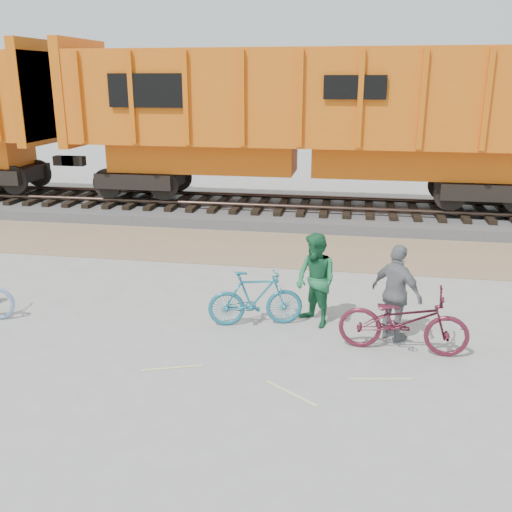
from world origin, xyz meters
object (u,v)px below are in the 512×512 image
object	(u,v)px
bicycle_teal	(255,298)
person_man	(316,280)
person_woman	(396,293)
hopper_car_center	(305,116)
bicycle_maroon	(403,320)

from	to	relation	value
bicycle_teal	person_man	bearing A→B (deg)	-93.43
person_man	person_woman	distance (m)	1.36
bicycle_teal	person_man	size ratio (longest dim) A/B	1.01
person_man	person_woman	xyz separation A→B (m)	(1.31, -0.39, -0.00)
person_woman	hopper_car_center	bearing A→B (deg)	-34.30
hopper_car_center	bicycle_maroon	size ratio (longest dim) A/B	7.14
hopper_car_center	person_woman	world-z (taller)	hopper_car_center
hopper_car_center	bicycle_teal	distance (m)	8.45
bicycle_teal	person_man	world-z (taller)	person_man
person_man	person_woman	bearing A→B (deg)	29.49
person_woman	bicycle_maroon	bearing A→B (deg)	144.34
bicycle_maroon	person_man	world-z (taller)	person_man
bicycle_teal	person_woman	size ratio (longest dim) A/B	1.01
hopper_car_center	bicycle_maroon	bearing A→B (deg)	-74.66
person_man	hopper_car_center	bearing A→B (deg)	142.87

